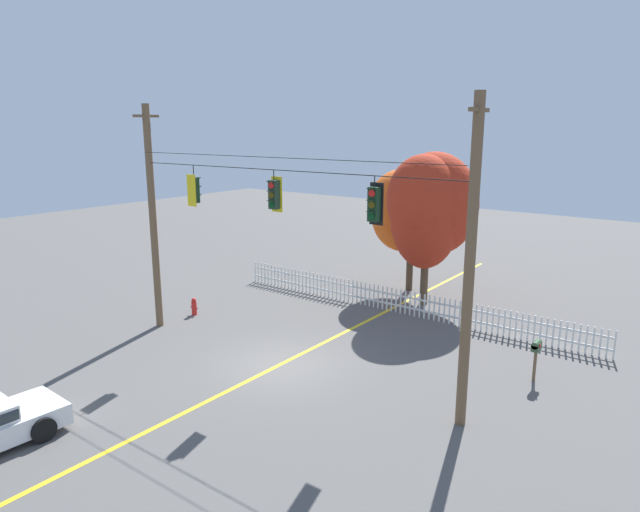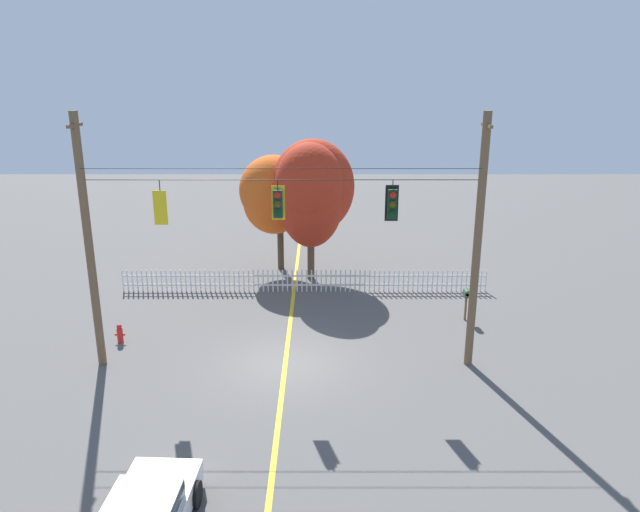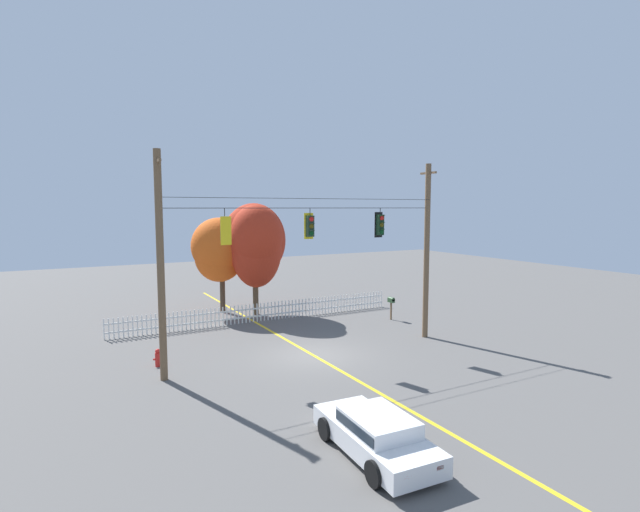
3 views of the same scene
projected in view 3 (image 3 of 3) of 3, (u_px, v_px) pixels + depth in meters
The scene contains 12 objects.
ground at pixel (313, 355), 21.50m from camera, with size 80.00×80.00×0.00m, color #565451.
lane_centerline_stripe at pixel (313, 355), 21.49m from camera, with size 0.16×36.00×0.01m, color gold.
signal_support_span at pixel (313, 256), 21.05m from camera, with size 13.09×1.10×8.66m.
traffic_signal_southbound_primary at pixel (225, 230), 19.06m from camera, with size 0.43×0.38×1.44m.
traffic_signal_eastbound_side at pixel (310, 226), 20.86m from camera, with size 0.43×0.38×1.34m.
traffic_signal_westbound_side at pixel (380, 225), 22.63m from camera, with size 0.43×0.38×1.38m.
white_picket_fence at pixel (262, 312), 27.95m from camera, with size 16.86×0.06×1.05m.
autumn_maple_near_fence at pixel (219, 250), 29.49m from camera, with size 3.36×3.22×5.92m.
autumn_maple_mid at pixel (255, 242), 29.31m from camera, with size 3.99×3.88×6.79m.
parked_car at pixel (376, 433), 12.78m from camera, with size 2.00×4.23×1.15m.
fire_hydrant at pixel (158, 358), 19.94m from camera, with size 0.38×0.22×0.74m.
roadside_mailbox at pixel (391, 301), 28.20m from camera, with size 0.25×0.44×1.33m.
Camera 3 is at (-9.78, -18.53, 6.53)m, focal length 27.23 mm.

